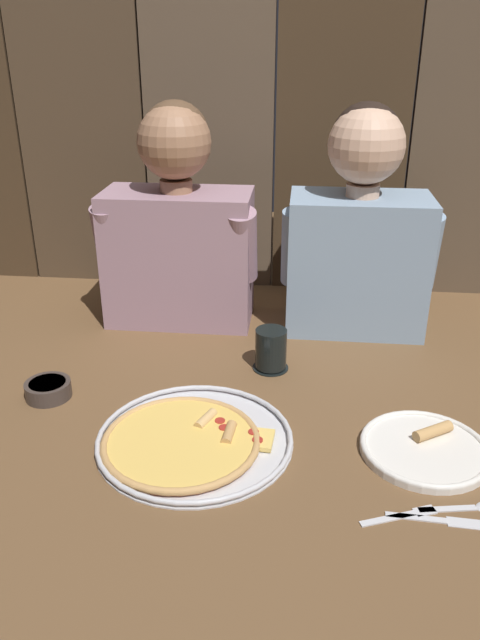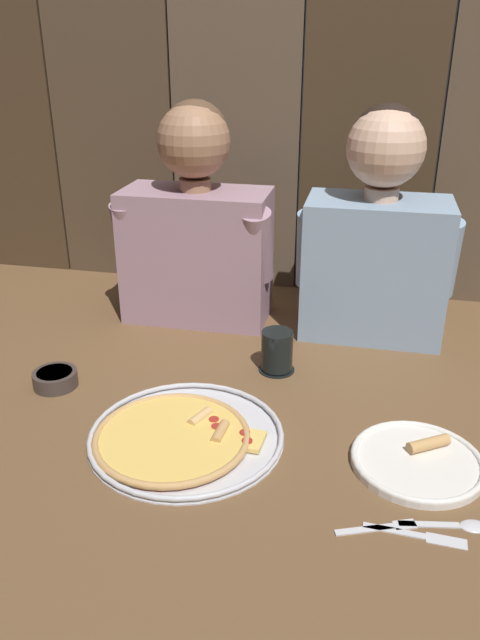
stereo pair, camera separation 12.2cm
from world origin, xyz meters
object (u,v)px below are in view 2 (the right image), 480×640
Objects in this scene: dinner_plate at (417,460)px; dipping_bowl at (55,378)px; diner_left at (196,223)px; diner_right at (378,233)px; pizza_tray at (181,436)px; drinking_glass at (277,352)px.

dipping_bowl is (-0.76, 0.12, 0.01)m from dinner_plate.
diner_left is 1.00× the size of diner_right.
dinner_plate is (0.43, 0.02, -0.00)m from pizza_tray.
diner_left is at bearing 135.20° from drinking_glass.
drinking_glass is at bearing 136.33° from dinner_plate.
pizza_tray is 0.69m from diner_right.
dinner_plate is 0.77m from dipping_bowl.
dipping_bowl is 0.82m from diner_right.
dipping_bowl is 0.17× the size of diner_right.
diner_left is at bearing -179.99° from diner_right.
drinking_glass is 1.01× the size of dipping_bowl.
diner_left is (-0.12, 0.56, 0.25)m from pizza_tray.
pizza_tray is at bearing -177.50° from dinner_plate.
diner_left is (-0.55, 0.54, 0.25)m from dinner_plate.
dipping_bowl is 0.53m from diner_left.
dinner_plate is at bearing -43.67° from drinking_glass.
drinking_glass reaches higher than dinner_plate.
dinner_plate is 0.42× the size of diner_right.
drinking_glass is 0.17× the size of diner_left.
dinner_plate is at bearing 2.50° from pizza_tray.
dipping_bowl is at bearing -159.68° from drinking_glass.
dipping_bowl is (-0.32, 0.13, 0.01)m from pizza_tray.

